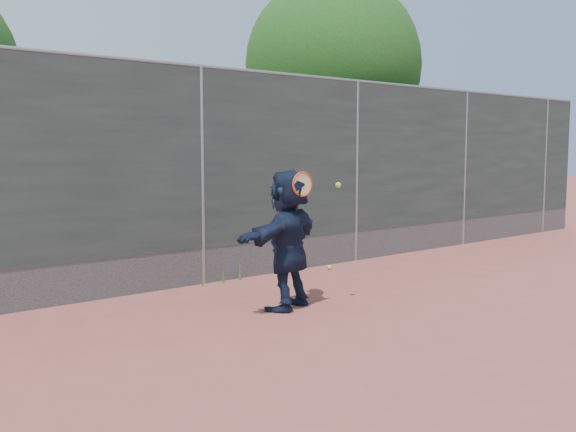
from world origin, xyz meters
TOP-DOWN VIEW (x-y plane):
  - ground at (0.00, 0.00)m, footprint 80.00×80.00m
  - player at (0.05, 1.68)m, footprint 1.60×1.00m
  - ball_ground at (2.09, 3.16)m, footprint 0.07×0.07m
  - fence at (-0.00, 3.50)m, footprint 20.00×0.06m
  - swing_action at (0.15, 1.48)m, footprint 0.70×0.17m
  - tree_right at (4.68, 5.75)m, footprint 3.78×3.60m
  - weed_clump at (0.29, 3.38)m, footprint 0.68×0.07m

SIDE VIEW (x-z plane):
  - ground at x=0.00m, z-range 0.00..0.00m
  - ball_ground at x=2.09m, z-range 0.00..0.07m
  - weed_clump at x=0.29m, z-range -0.02..0.28m
  - player at x=0.05m, z-range 0.00..1.65m
  - swing_action at x=0.15m, z-range 1.20..1.71m
  - fence at x=0.00m, z-range 0.07..3.09m
  - tree_right at x=4.68m, z-range 0.80..6.19m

